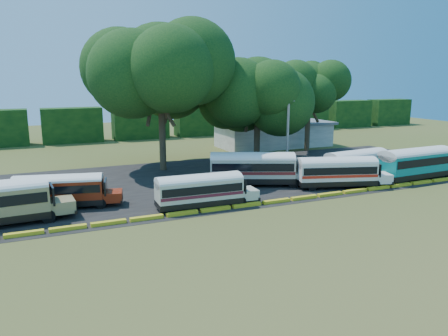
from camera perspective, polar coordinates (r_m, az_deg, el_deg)
name	(u,v)px	position (r m, az deg, el deg)	size (l,w,h in m)	color
ground	(267,208)	(38.67, 5.65, -5.19)	(160.00, 160.00, 0.00)	#3B4E1A
asphalt_strip	(223,178)	(49.48, -0.13, -1.33)	(64.00, 24.00, 0.02)	black
curb	(262,203)	(39.46, 4.94, -4.59)	(53.70, 0.45, 0.30)	yellow
terminal_building	(274,134)	(72.56, 6.52, 4.44)	(19.00, 9.00, 4.00)	silver
treeline_backdrop	(140,122)	(82.63, -10.87, 5.88)	(130.00, 4.00, 6.00)	black
bus_red	(61,189)	(40.57, -20.47, -2.56)	(9.38, 4.16, 3.00)	black
bus_cream_west	(201,189)	(38.13, -2.97, -2.73)	(9.26, 2.64, 3.02)	black
bus_cream_east	(255,167)	(45.95, 4.01, 0.16)	(10.93, 6.75, 3.54)	black
bus_white_red	(338,170)	(46.50, 14.70, -0.29)	(10.10, 5.19, 3.23)	black
bus_white_blue	(358,162)	(51.86, 17.05, 0.77)	(9.84, 3.45, 3.17)	black
bus_teal	(417,162)	(52.90, 23.93, 0.78)	(11.06, 3.18, 3.60)	black
tree_west	(160,69)	(53.33, -8.30, 12.70)	(14.46, 14.46, 17.52)	#35291A
tree_center	(258,91)	(57.55, 4.43, 10.04)	(11.75, 11.75, 13.84)	#35291A
tree_east	(309,85)	(68.31, 11.07, 10.60)	(8.84, 8.84, 13.38)	#35291A
utility_pole	(288,134)	(52.23, 8.32, 4.35)	(1.60, 0.30, 8.96)	gray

